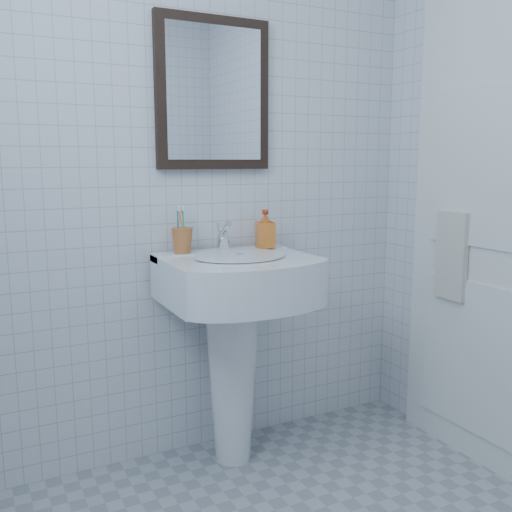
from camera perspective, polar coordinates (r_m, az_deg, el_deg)
wall_back at (r=2.42m, az=-7.48°, el=8.83°), size 2.20×0.02×2.50m
washbasin at (r=2.37m, az=-2.16°, el=-6.80°), size 0.59×0.43×0.91m
faucet at (r=2.39m, az=-3.30°, el=1.75°), size 0.05×0.11×0.13m
toothbrush_cup at (r=2.35m, az=-7.38°, el=1.55°), size 0.12×0.12×0.10m
soap_dispenser at (r=2.48m, az=0.93°, el=2.75°), size 0.09×0.09×0.17m
wall_mirror at (r=2.47m, az=-4.27°, el=15.88°), size 0.50×0.04×0.62m
bathroom_door at (r=2.51m, az=22.15°, el=2.52°), size 0.04×0.80×2.00m
towel_ring at (r=2.59m, az=19.48°, el=3.98°), size 0.01×0.18×0.18m
hand_towel at (r=2.60m, az=18.96°, el=0.02°), size 0.03×0.16×0.38m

